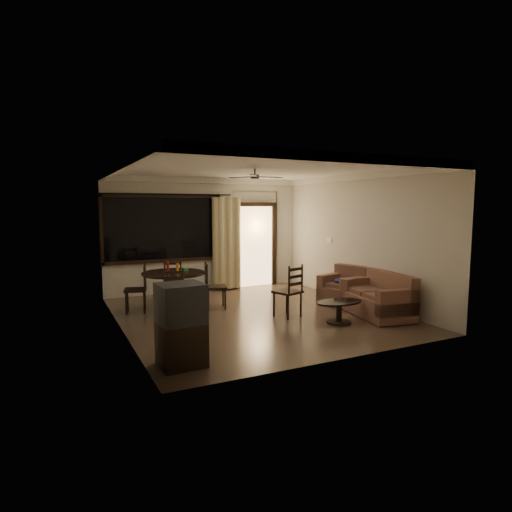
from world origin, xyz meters
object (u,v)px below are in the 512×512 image
dining_chair_west (136,298)px  dining_table (174,280)px  sofa (379,299)px  dining_chair_north (173,289)px  armchair (344,289)px  coffee_table (339,308)px  dining_chair_east (215,295)px  tv_cabinet (181,325)px  side_chair (288,301)px  dining_chair_south (175,305)px

dining_chair_west → dining_table: bearing=88.0°
sofa → dining_chair_north: bearing=147.8°
armchair → dining_chair_west: bearing=146.6°
dining_chair_west → coffee_table: dining_chair_west is taller
dining_chair_west → dining_chair_north: 1.06m
dining_chair_east → tv_cabinet: tv_cabinet is taller
dining_chair_west → side_chair: size_ratio=0.94×
tv_cabinet → side_chair: 3.00m
tv_cabinet → armchair: size_ratio=1.11×
dining_table → dining_chair_south: dining_table is taller
dining_chair_north → armchair: size_ratio=0.95×
dining_chair_north → tv_cabinet: (-0.91, -3.77, 0.27)m
dining_table → dining_chair_east: (0.81, -0.21, -0.34)m
dining_table → dining_chair_east: 0.90m
dining_table → dining_chair_west: bearing=163.8°
dining_chair_west → coffee_table: bearing=66.5°
dining_table → armchair: 3.60m
dining_chair_north → side_chair: (1.63, -2.19, 0.02)m
dining_chair_south → sofa: dining_chair_south is taller
tv_cabinet → dining_chair_north: bearing=73.1°
dining_chair_north → sofa: size_ratio=0.58×
sofa → armchair: (-0.01, 1.06, 0.01)m
tv_cabinet → side_chair: (2.54, 1.58, -0.25)m
side_chair → dining_chair_west: bearing=-50.3°
dining_table → coffee_table: 3.31m
dining_chair_east → dining_chair_south: bearing=135.7°
dining_chair_west → armchair: bearing=87.1°
dining_table → coffee_table: bearing=-42.4°
dining_chair_east → armchair: dining_chair_east is taller
dining_chair_south → tv_cabinet: bearing=-88.8°
dining_chair_north → coffee_table: size_ratio=1.04×
dining_chair_west → dining_chair_south: 1.15m
dining_chair_east → coffee_table: bearing=-126.9°
dining_table → sofa: bearing=-31.7°
dining_chair_north → armchair: bearing=164.7°
dining_chair_east → sofa: bearing=-111.9°
dining_chair_west → armchair: 4.33m
dining_chair_south → dining_chair_north: bearing=90.0°
dining_chair_west → dining_chair_east: same height
dining_table → dining_chair_south: size_ratio=1.32×
dining_chair_east → sofa: dining_chair_east is taller
dining_table → side_chair: size_ratio=1.24×
dining_chair_south → coffee_table: size_ratio=1.04×
dining_table → armchair: size_ratio=1.26×
dining_table → tv_cabinet: (-0.72, -3.01, -0.06)m
armchair → coffee_table: bearing=-147.3°
dining_chair_west → sofa: bearing=74.9°
coffee_table → dining_table: bearing=137.6°
side_chair → tv_cabinet: bearing=14.4°
tv_cabinet → sofa: (4.16, 0.88, -0.23)m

